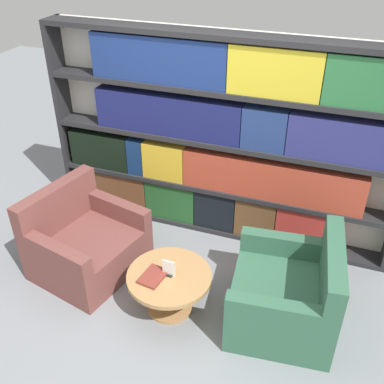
# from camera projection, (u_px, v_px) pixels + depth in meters

# --- Properties ---
(ground_plane) EXTENTS (14.00, 14.00, 0.00)m
(ground_plane) POSITION_uv_depth(u_px,v_px,m) (167.00, 318.00, 3.92)
(ground_plane) COLOR gray
(bookshelf) EXTENTS (3.58, 0.30, 2.12)m
(bookshelf) POSITION_uv_depth(u_px,v_px,m) (220.00, 142.00, 4.48)
(bookshelf) COLOR silver
(bookshelf) RESTS_ON ground_plane
(armchair_left) EXTENTS (1.03, 1.10, 0.83)m
(armchair_left) POSITION_uv_depth(u_px,v_px,m) (85.00, 244.00, 4.34)
(armchair_left) COLOR brown
(armchair_left) RESTS_ON ground_plane
(armchair_right) EXTENTS (0.94, 1.03, 0.83)m
(armchair_right) POSITION_uv_depth(u_px,v_px,m) (288.00, 295.00, 3.77)
(armchair_right) COLOR #336047
(armchair_right) RESTS_ON ground_plane
(coffee_table) EXTENTS (0.73, 0.73, 0.40)m
(coffee_table) POSITION_uv_depth(u_px,v_px,m) (169.00, 284.00, 3.87)
(coffee_table) COLOR #AD7F4C
(coffee_table) RESTS_ON ground_plane
(table_sign) EXTENTS (0.11, 0.06, 0.15)m
(table_sign) POSITION_uv_depth(u_px,v_px,m) (169.00, 269.00, 3.78)
(table_sign) COLOR black
(table_sign) RESTS_ON coffee_table
(stray_book) EXTENTS (0.21, 0.27, 0.02)m
(stray_book) POSITION_uv_depth(u_px,v_px,m) (153.00, 276.00, 3.78)
(stray_book) COLOR brown
(stray_book) RESTS_ON coffee_table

